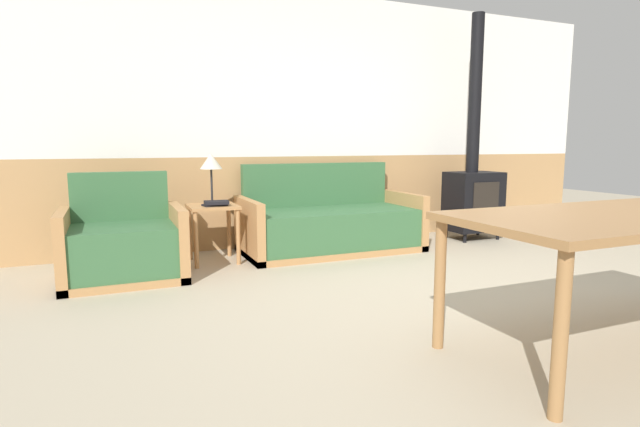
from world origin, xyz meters
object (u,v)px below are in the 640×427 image
Objects in this scene: side_table at (213,217)px; dining_table at (629,225)px; couch at (330,225)px; wood_stove at (473,183)px; table_lamp at (211,165)px; armchair at (124,246)px.

side_table is 0.28× the size of dining_table.
couch is 0.71× the size of wood_stove.
couch is 1.84m from wood_stove.
wood_stove is (3.00, -0.09, -0.26)m from table_lamp.
armchair is at bearing -158.51° from side_table.
table_lamp is (0.01, 0.08, 0.48)m from side_table.
wood_stove is at bearing 64.33° from dining_table.
couch is 2.95m from dining_table.
table_lamp reaches higher than dining_table.
table_lamp is 0.19× the size of wood_stove.
armchair is 1.10m from table_lamp.
side_table is (-1.21, -0.03, 0.16)m from couch.
wood_stove reaches higher than side_table.
armchair is 3.55m from dining_table.
side_table is 0.49m from table_lamp.
side_table is at bearing 18.93° from armchair.
dining_table is at bearing -48.93° from armchair.
dining_table is (1.64, -2.86, 0.25)m from side_table.
side_table is at bearing -178.60° from couch.
couch reaches higher than armchair.
dining_table is at bearing -60.20° from side_table.
couch is at bearing 7.12° from armchair.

